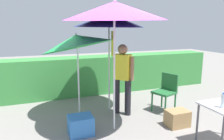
{
  "coord_description": "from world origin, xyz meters",
  "views": [
    {
      "loc": [
        -1.5,
        -3.75,
        1.97
      ],
      "look_at": [
        0.0,
        0.3,
        1.1
      ],
      "focal_mm": 34.35,
      "sensor_mm": 36.0,
      "label": 1
    }
  ],
  "objects_px": {
    "umbrella_orange": "(77,41)",
    "umbrella_yellow": "(109,21)",
    "person_vendor": "(122,74)",
    "umbrella_rainbow": "(115,11)",
    "crate_cardboard": "(177,118)",
    "chair_plastic": "(166,90)",
    "bottle_water": "(223,101)",
    "cooler_box": "(81,125)"
  },
  "relations": [
    {
      "from": "chair_plastic",
      "to": "crate_cardboard",
      "type": "height_order",
      "value": "chair_plastic"
    },
    {
      "from": "chair_plastic",
      "to": "cooler_box",
      "type": "relative_size",
      "value": 1.99
    },
    {
      "from": "umbrella_yellow",
      "to": "umbrella_rainbow",
      "type": "bearing_deg",
      "value": -104.06
    },
    {
      "from": "umbrella_yellow",
      "to": "person_vendor",
      "type": "distance_m",
      "value": 1.23
    },
    {
      "from": "umbrella_rainbow",
      "to": "crate_cardboard",
      "type": "xyz_separation_m",
      "value": [
        1.24,
        -0.31,
        -2.08
      ]
    },
    {
      "from": "crate_cardboard",
      "to": "chair_plastic",
      "type": "bearing_deg",
      "value": 72.54
    },
    {
      "from": "cooler_box",
      "to": "bottle_water",
      "type": "distance_m",
      "value": 2.46
    },
    {
      "from": "person_vendor",
      "to": "cooler_box",
      "type": "height_order",
      "value": "person_vendor"
    },
    {
      "from": "chair_plastic",
      "to": "umbrella_rainbow",
      "type": "bearing_deg",
      "value": -162.44
    },
    {
      "from": "umbrella_rainbow",
      "to": "umbrella_orange",
      "type": "bearing_deg",
      "value": 117.17
    },
    {
      "from": "cooler_box",
      "to": "crate_cardboard",
      "type": "bearing_deg",
      "value": -9.89
    },
    {
      "from": "umbrella_orange",
      "to": "person_vendor",
      "type": "bearing_deg",
      "value": -18.79
    },
    {
      "from": "chair_plastic",
      "to": "bottle_water",
      "type": "bearing_deg",
      "value": -95.68
    },
    {
      "from": "crate_cardboard",
      "to": "umbrella_orange",
      "type": "bearing_deg",
      "value": 143.45
    },
    {
      "from": "umbrella_orange",
      "to": "umbrella_yellow",
      "type": "relative_size",
      "value": 0.89
    },
    {
      "from": "bottle_water",
      "to": "umbrella_yellow",
      "type": "bearing_deg",
      "value": 115.04
    },
    {
      "from": "umbrella_orange",
      "to": "bottle_water",
      "type": "relative_size",
      "value": 8.53
    },
    {
      "from": "umbrella_yellow",
      "to": "crate_cardboard",
      "type": "bearing_deg",
      "value": -52.72
    },
    {
      "from": "person_vendor",
      "to": "bottle_water",
      "type": "bearing_deg",
      "value": -65.9
    },
    {
      "from": "umbrella_orange",
      "to": "crate_cardboard",
      "type": "height_order",
      "value": "umbrella_orange"
    },
    {
      "from": "umbrella_yellow",
      "to": "cooler_box",
      "type": "distance_m",
      "value": 2.34
    },
    {
      "from": "umbrella_rainbow",
      "to": "bottle_water",
      "type": "xyz_separation_m",
      "value": [
        1.31,
        -1.28,
        -1.4
      ]
    },
    {
      "from": "umbrella_yellow",
      "to": "cooler_box",
      "type": "bearing_deg",
      "value": -133.2
    },
    {
      "from": "cooler_box",
      "to": "umbrella_orange",
      "type": "bearing_deg",
      "value": 80.45
    },
    {
      "from": "umbrella_yellow",
      "to": "bottle_water",
      "type": "relative_size",
      "value": 9.56
    },
    {
      "from": "umbrella_yellow",
      "to": "cooler_box",
      "type": "relative_size",
      "value": 5.14
    },
    {
      "from": "chair_plastic",
      "to": "bottle_water",
      "type": "height_order",
      "value": "bottle_water"
    },
    {
      "from": "umbrella_rainbow",
      "to": "umbrella_yellow",
      "type": "relative_size",
      "value": 1.07
    },
    {
      "from": "umbrella_rainbow",
      "to": "umbrella_orange",
      "type": "distance_m",
      "value": 1.24
    },
    {
      "from": "umbrella_rainbow",
      "to": "bottle_water",
      "type": "bearing_deg",
      "value": -44.44
    },
    {
      "from": "crate_cardboard",
      "to": "person_vendor",
      "type": "bearing_deg",
      "value": 129.43
    },
    {
      "from": "person_vendor",
      "to": "chair_plastic",
      "type": "bearing_deg",
      "value": -10.18
    },
    {
      "from": "person_vendor",
      "to": "crate_cardboard",
      "type": "distance_m",
      "value": 1.47
    },
    {
      "from": "umbrella_orange",
      "to": "crate_cardboard",
      "type": "relative_size",
      "value": 4.65
    },
    {
      "from": "umbrella_yellow",
      "to": "person_vendor",
      "type": "relative_size",
      "value": 1.22
    },
    {
      "from": "umbrella_orange",
      "to": "umbrella_rainbow",
      "type": "bearing_deg",
      "value": -62.83
    },
    {
      "from": "umbrella_rainbow",
      "to": "umbrella_yellow",
      "type": "bearing_deg",
      "value": 75.94
    },
    {
      "from": "person_vendor",
      "to": "chair_plastic",
      "type": "relative_size",
      "value": 2.11
    },
    {
      "from": "cooler_box",
      "to": "crate_cardboard",
      "type": "height_order",
      "value": "cooler_box"
    },
    {
      "from": "umbrella_rainbow",
      "to": "cooler_box",
      "type": "xyz_separation_m",
      "value": [
        -0.66,
        0.02,
        -2.07
      ]
    },
    {
      "from": "bottle_water",
      "to": "chair_plastic",
      "type": "bearing_deg",
      "value": 84.32
    },
    {
      "from": "umbrella_yellow",
      "to": "crate_cardboard",
      "type": "height_order",
      "value": "umbrella_yellow"
    }
  ]
}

